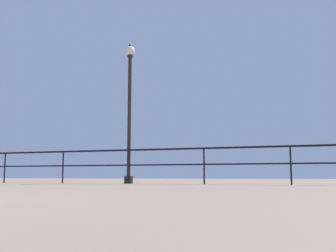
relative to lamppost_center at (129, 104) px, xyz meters
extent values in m
cube|color=black|center=(0.12, -0.24, -1.41)|extent=(22.40, 0.05, 0.05)
cube|color=black|center=(0.12, -0.24, -1.85)|extent=(22.40, 0.04, 0.04)
cylinder|color=black|center=(-4.36, -0.24, -1.89)|extent=(0.04, 0.04, 0.97)
cylinder|color=black|center=(-2.12, -0.24, -1.89)|extent=(0.04, 0.04, 0.97)
cylinder|color=black|center=(0.12, -0.24, -1.89)|extent=(0.04, 0.04, 0.97)
cylinder|color=black|center=(2.36, -0.24, -1.89)|extent=(0.04, 0.04, 0.97)
cylinder|color=black|center=(4.60, -0.24, -1.89)|extent=(0.04, 0.04, 0.97)
cylinder|color=black|center=(0.00, 0.00, -2.27)|extent=(0.26, 0.26, 0.22)
cylinder|color=black|center=(0.00, 0.00, -0.35)|extent=(0.11, 0.11, 3.62)
cylinder|color=black|center=(0.00, 0.00, 1.49)|extent=(0.18, 0.18, 0.06)
sphere|color=silver|center=(0.00, 0.00, 1.67)|extent=(0.30, 0.30, 0.30)
cone|color=black|center=(0.00, 0.00, 1.87)|extent=(0.13, 0.13, 0.10)
camera|label=1|loc=(4.98, -10.50, -2.16)|focal=41.58mm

